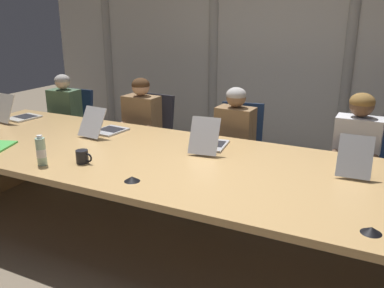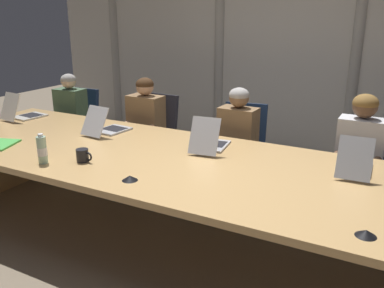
% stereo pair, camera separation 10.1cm
% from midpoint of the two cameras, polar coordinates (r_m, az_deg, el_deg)
% --- Properties ---
extents(ground_plane, '(13.48, 13.48, 0.00)m').
position_cam_midpoint_polar(ground_plane, '(3.47, 0.66, -13.85)').
color(ground_plane, '#7F705B').
extents(conference_table, '(5.12, 1.49, 0.73)m').
position_cam_midpoint_polar(conference_table, '(3.20, 0.70, -4.52)').
color(conference_table, tan).
rests_on(conference_table, ground_plane).
extents(curtain_backdrop, '(6.74, 0.17, 3.02)m').
position_cam_midpoint_polar(curtain_backdrop, '(5.18, 13.20, 13.87)').
color(curtain_backdrop, beige).
rests_on(curtain_backdrop, ground_plane).
extents(laptop_left_end, '(0.29, 0.46, 0.29)m').
position_cam_midpoint_polar(laptop_left_end, '(4.78, -21.80, 3.98)').
color(laptop_left_end, beige).
rests_on(laptop_left_end, conference_table).
extents(laptop_left_mid, '(0.29, 0.47, 0.27)m').
position_cam_midpoint_polar(laptop_left_mid, '(3.98, -10.97, 2.30)').
color(laptop_left_mid, '#BCBCC1').
rests_on(laptop_left_mid, conference_table).
extents(laptop_center, '(0.29, 0.49, 0.30)m').
position_cam_midpoint_polar(laptop_center, '(3.44, 3.40, 0.23)').
color(laptop_center, '#BCBCC1').
rests_on(laptop_center, conference_table).
extents(laptop_right_mid, '(0.25, 0.45, 0.29)m').
position_cam_midpoint_polar(laptop_right_mid, '(3.17, 22.54, -2.71)').
color(laptop_right_mid, '#A8ADB7').
rests_on(laptop_right_mid, conference_table).
extents(office_chair_left_end, '(0.60, 0.60, 0.91)m').
position_cam_midpoint_polar(office_chair_left_end, '(5.38, -15.15, 1.19)').
color(office_chair_left_end, navy).
rests_on(office_chair_left_end, ground_plane).
extents(office_chair_left_mid, '(0.60, 0.60, 0.94)m').
position_cam_midpoint_polar(office_chair_left_mid, '(4.69, -4.84, -0.52)').
color(office_chair_left_mid, '#2D2D38').
rests_on(office_chair_left_mid, ground_plane).
extents(office_chair_center, '(0.60, 0.61, 0.94)m').
position_cam_midpoint_polar(office_chair_center, '(4.24, 7.44, -2.67)').
color(office_chair_center, navy).
rests_on(office_chair_center, ground_plane).
extents(office_chair_right_mid, '(0.60, 0.61, 0.93)m').
position_cam_midpoint_polar(office_chair_right_mid, '(4.02, 22.83, -5.20)').
color(office_chair_right_mid, navy).
rests_on(office_chair_right_mid, ground_plane).
extents(person_left_end, '(0.38, 0.56, 1.13)m').
position_cam_midpoint_polar(person_left_end, '(5.18, -16.53, 3.77)').
color(person_left_end, '#4C6B4C').
rests_on(person_left_end, ground_plane).
extents(person_left_mid, '(0.41, 0.55, 1.16)m').
position_cam_midpoint_polar(person_left_mid, '(4.50, -6.39, 2.69)').
color(person_left_mid, olive).
rests_on(person_left_mid, ground_plane).
extents(person_center, '(0.39, 0.56, 1.14)m').
position_cam_midpoint_polar(person_center, '(4.01, 6.55, 0.63)').
color(person_center, olive).
rests_on(person_center, ground_plane).
extents(person_right_mid, '(0.39, 0.55, 1.18)m').
position_cam_midpoint_polar(person_right_mid, '(3.76, 22.75, -1.34)').
color(person_right_mid, silver).
rests_on(person_right_mid, ground_plane).
extents(water_bottle_primary, '(0.07, 0.07, 0.23)m').
position_cam_midpoint_polar(water_bottle_primary, '(3.28, -19.26, -0.79)').
color(water_bottle_primary, '#ADD1B2').
rests_on(water_bottle_primary, conference_table).
extents(coffee_mug_near, '(0.14, 0.09, 0.10)m').
position_cam_midpoint_polar(coffee_mug_near, '(3.24, -14.05, -1.55)').
color(coffee_mug_near, black).
rests_on(coffee_mug_near, conference_table).
extents(conference_mic_left_side, '(0.11, 0.11, 0.03)m').
position_cam_midpoint_polar(conference_mic_left_side, '(2.83, -7.61, -4.70)').
color(conference_mic_left_side, black).
rests_on(conference_mic_left_side, conference_table).
extents(conference_mic_middle, '(0.11, 0.11, 0.03)m').
position_cam_midpoint_polar(conference_mic_middle, '(2.35, 24.17, -11.22)').
color(conference_mic_middle, black).
rests_on(conference_mic_middle, conference_table).
extents(spiral_notepad, '(0.31, 0.36, 0.03)m').
position_cam_midpoint_polar(spiral_notepad, '(3.88, -24.43, -0.07)').
color(spiral_notepad, '#4CB74C').
rests_on(spiral_notepad, conference_table).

